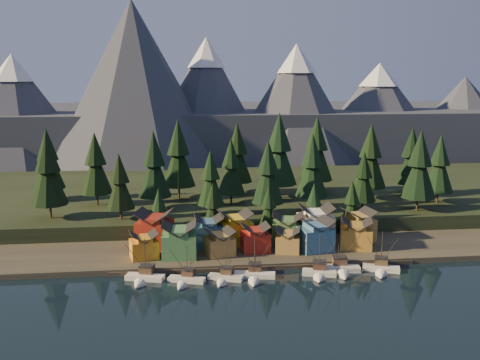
{
  "coord_description": "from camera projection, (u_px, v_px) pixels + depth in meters",
  "views": [
    {
      "loc": [
        -21.78,
        -115.65,
        49.2
      ],
      "look_at": [
        -4.95,
        30.0,
        21.05
      ],
      "focal_mm": 40.0,
      "sensor_mm": 36.0,
      "label": 1
    }
  ],
  "objects": [
    {
      "name": "tree_hill_7",
      "position": [
        268.0,
        174.0,
        168.44
      ],
      "size": [
        10.38,
        10.38,
        24.18
      ],
      "color": "#332319",
      "rests_on": "hillside"
    },
    {
      "name": "boat_4",
      "position": [
        319.0,
        267.0,
        134.06
      ],
      "size": [
        9.27,
        9.91,
        11.68
      ],
      "rotation": [
        0.0,
        0.0,
        -0.27
      ],
      "color": "silver",
      "rests_on": "ground"
    },
    {
      "name": "boat_5",
      "position": [
        341.0,
        263.0,
        136.72
      ],
      "size": [
        10.57,
        11.27,
        12.41
      ],
      "rotation": [
        0.0,
        0.0,
        -0.13
      ],
      "color": "silver",
      "rests_on": "ground"
    },
    {
      "name": "tree_hill_2",
      "position": [
        120.0,
        183.0,
        163.6
      ],
      "size": [
        8.91,
        8.91,
        20.75
      ],
      "color": "#332319",
      "rests_on": "hillside"
    },
    {
      "name": "tree_shore_4",
      "position": [
        352.0,
        204.0,
        165.06
      ],
      "size": [
        7.23,
        7.23,
        16.84
      ],
      "color": "#332319",
      "rests_on": "shore_strip"
    },
    {
      "name": "house_front_4",
      "position": [
        288.0,
        239.0,
        148.39
      ],
      "size": [
        8.07,
        8.44,
        6.67
      ],
      "rotation": [
        0.0,
        0.0,
        -0.26
      ],
      "color": "#A47C3A",
      "rests_on": "shore_strip"
    },
    {
      "name": "shore_strip",
      "position": [
        252.0,
        239.0,
        163.43
      ],
      "size": [
        400.0,
        50.0,
        1.5
      ],
      "primitive_type": "cube",
      "color": "#312D24",
      "rests_on": "ground"
    },
    {
      "name": "tree_hill_10",
      "position": [
        317.0,
        151.0,
        201.84
      ],
      "size": [
        12.54,
        12.54,
        29.2
      ],
      "color": "#332319",
      "rests_on": "hillside"
    },
    {
      "name": "tree_shore_1",
      "position": [
        213.0,
        208.0,
        160.2
      ],
      "size": [
        7.26,
        7.26,
        16.91
      ],
      "color": "#332319",
      "rests_on": "shore_strip"
    },
    {
      "name": "tree_hill_9",
      "position": [
        312.0,
        168.0,
        176.94
      ],
      "size": [
        10.9,
        10.9,
        25.39
      ],
      "color": "#332319",
      "rests_on": "hillside"
    },
    {
      "name": "tree_hill_14",
      "position": [
        411.0,
        158.0,
        198.26
      ],
      "size": [
        10.92,
        10.92,
        25.43
      ],
      "color": "#332319",
      "rests_on": "hillside"
    },
    {
      "name": "boat_2",
      "position": [
        224.0,
        274.0,
        131.08
      ],
      "size": [
        9.27,
        9.65,
        9.98
      ],
      "rotation": [
        0.0,
        0.0,
        -0.36
      ],
      "color": "beige",
      "rests_on": "ground"
    },
    {
      "name": "tree_hill_1",
      "position": [
        96.0,
        166.0,
        181.52
      ],
      "size": [
        10.85,
        10.85,
        25.27
      ],
      "color": "#332319",
      "rests_on": "hillside"
    },
    {
      "name": "house_front_1",
      "position": [
        179.0,
        239.0,
        143.87
      ],
      "size": [
        9.59,
        9.25,
        9.46
      ],
      "rotation": [
        0.0,
        0.0,
        -0.05
      ],
      "color": "#437D45",
      "rests_on": "shore_strip"
    },
    {
      "name": "house_back_5",
      "position": [
        359.0,
        224.0,
        158.84
      ],
      "size": [
        9.39,
        9.48,
        9.26
      ],
      "rotation": [
        0.0,
        0.0,
        0.15
      ],
      "color": "#AB833C",
      "rests_on": "shore_strip"
    },
    {
      "name": "mountain_ridge",
      "position": [
        207.0,
        116.0,
        327.54
      ],
      "size": [
        560.0,
        190.0,
        90.0
      ],
      "color": "#484D5C",
      "rests_on": "ground"
    },
    {
      "name": "house_front_0",
      "position": [
        144.0,
        244.0,
        143.23
      ],
      "size": [
        8.4,
        8.11,
        7.09
      ],
      "rotation": [
        0.0,
        0.0,
        0.22
      ],
      "color": "orange",
      "rests_on": "shore_strip"
    },
    {
      "name": "tree_hill_3",
      "position": [
        154.0,
        167.0,
        175.86
      ],
      "size": [
        11.3,
        11.3,
        26.33
      ],
      "color": "#332319",
      "rests_on": "hillside"
    },
    {
      "name": "tree_hill_17",
      "position": [
        439.0,
        166.0,
        185.19
      ],
      "size": [
        10.33,
        10.33,
        24.07
      ],
      "color": "#332319",
      "rests_on": "hillside"
    },
    {
      "name": "house_front_6",
      "position": [
        356.0,
        233.0,
        151.43
      ],
      "size": [
        10.2,
        9.87,
        8.46
      ],
      "rotation": [
        0.0,
        0.0,
        -0.26
      ],
      "color": "#A7792B",
      "rests_on": "shore_strip"
    },
    {
      "name": "tree_hill_4",
      "position": [
        178.0,
        156.0,
        191.14
      ],
      "size": [
        12.38,
        12.38,
        28.83
      ],
      "color": "#332319",
      "rests_on": "hillside"
    },
    {
      "name": "house_back_1",
      "position": [
        208.0,
        230.0,
        153.55
      ],
      "size": [
        8.05,
        8.14,
        8.7
      ],
      "rotation": [
        0.0,
        0.0,
        0.04
      ],
      "color": "#34607A",
      "rests_on": "shore_strip"
    },
    {
      "name": "house_back_0",
      "position": [
        155.0,
        228.0,
        152.76
      ],
      "size": [
        11.39,
        11.1,
        10.52
      ],
      "rotation": [
        0.0,
        0.0,
        -0.21
      ],
      "color": "maroon",
      "rests_on": "shore_strip"
    },
    {
      "name": "house_back_4",
      "position": [
        316.0,
        222.0,
        158.08
      ],
      "size": [
        10.08,
        9.7,
        10.67
      ],
      "rotation": [
        0.0,
        0.0,
        -0.03
      ],
      "color": "white",
      "rests_on": "shore_strip"
    },
    {
      "name": "tree_hill_5",
      "position": [
        211.0,
        180.0,
        168.68
      ],
      "size": [
        9.04,
        9.04,
        21.06
      ],
      "color": "#332319",
      "rests_on": "hillside"
    },
    {
      "name": "boat_3",
      "position": [
        254.0,
        271.0,
        132.48
      ],
      "size": [
        10.9,
        11.55,
        11.14
      ],
      "rotation": [
        0.0,
        0.0,
        -0.18
      ],
      "color": "white",
      "rests_on": "ground"
    },
    {
      "name": "boat_0",
      "position": [
        143.0,
        273.0,
        130.89
      ],
      "size": [
        10.19,
        10.7,
        11.56
      ],
      "rotation": [
        0.0,
        0.0,
        -0.28
      ],
      "color": "silver",
      "rests_on": "ground"
    },
    {
      "name": "house_back_3",
      "position": [
        288.0,
        228.0,
        155.58
      ],
      "size": [
        10.31,
        9.57,
        8.98
      ],
      "rotation": [
        0.0,
        0.0,
        -0.22
      ],
      "color": "#4A723E",
      "rests_on": "shore_strip"
    },
    {
      "name": "tree_shore_0",
      "position": [
        159.0,
        211.0,
        158.5
      ],
      "size": [
        6.8,
        6.8,
        15.85
      ],
      "color": "#332319",
      "rests_on": "shore_strip"
    },
    {
      "name": "ground",
      "position": [
        276.0,
        292.0,
        124.55
      ],
      "size": [
        500.0,
        500.0,
        0.0
      ],
      "primitive_type": "plane",
      "color": "black",
      "rests_on": "ground"
    },
    {
      "name": "tree_hill_0",
      "position": [
        48.0,
        173.0,
        164.44
      ],
      "size": [
        11.3,
        11.3,
        26.34
      ],
      "color": "#332319",
      "rests_on": "hillside"
    },
    {
      "name": "house_back_2",
      "position": [
        235.0,
        227.0,
        155.39
      ],
      "size": [
        10.28,
        9.68,
        9.56
      ],
      "rotation": [
        0.0,
        0.0,
        0.17
      ],
      "color": "gold",
      "rests_on": "shore_strip"
    },
    {
      "name": "boat_6",
      "position": [
        381.0,
        264.0,
        137.02
      ],
      "size": [
        10.06,
        10.58,
        11.52
      ],
      "rotation": [
        0.0,
        0.0,
        -0.36
      ],
      "color": "silver",
      "rests_on": "ground"
    },
    {
      "name": "house_front_2",
      "position": [
        219.0,
        241.0,
        145.76
      ],
      "size": [
        8.85,
        8.89,
        7.11
      ],
      "rotation": [
        0.0,
        0.0,
        0.25
      ],
      "color": "#AD833D",
      "rests_on": "shore_strip"
    },
    {
      "name": "tree_hill_15",
      "position": [
        237.0,
        155.0,
        200.65
      ],
      "size": [
        11.55,
        11.55,
        26.9
      ],
      "color": "#332319",
      "rests_on": "hillside"
    },
    {
      "name": "hillside",
      "position": [
        235.0,
        196.0,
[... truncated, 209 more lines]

